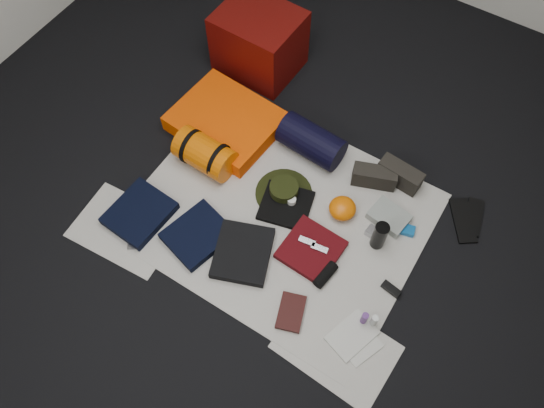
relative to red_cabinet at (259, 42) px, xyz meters
The scene contains 37 objects.
floor 1.19m from the red_cabinet, 51.74° to the right, with size 4.50×4.50×0.02m, color black.
newspaper_mat 1.19m from the red_cabinet, 51.74° to the right, with size 1.60×1.30×0.01m, color silver.
newspaper_sheet_front_left 1.49m from the red_cabinet, 89.00° to the right, with size 0.58×0.40×0.00m, color silver.
newspaper_sheet_front_right 1.99m from the red_cabinet, 45.91° to the right, with size 0.58×0.40×0.00m, color silver.
red_cabinet is the anchor object (origin of this frame).
sleeping_pad 0.59m from the red_cabinet, 78.97° to the right, with size 0.63×0.51×0.11m, color #F54C02.
stuff_sack 0.88m from the red_cabinet, 79.14° to the right, with size 0.21×0.21×0.35m, color #D25903.
sack_strap_left 0.87m from the red_cabinet, 85.70° to the right, with size 0.22×0.22×0.03m, color black.
sack_strap_right 0.90m from the red_cabinet, 72.86° to the right, with size 0.22×0.22×0.03m, color black.
navy_duffel 0.80m from the red_cabinet, 33.93° to the right, with size 0.21×0.21×0.40m, color black.
boonie_brim 1.06m from the red_cabinet, 49.47° to the right, with size 0.34×0.34×0.01m, color black.
boonie_crown 1.05m from the red_cabinet, 49.47° to the right, with size 0.17×0.17×0.07m, color black.
hiking_boot_left 1.18m from the red_cabinet, 22.05° to the right, with size 0.26×0.10×0.13m, color black.
hiking_boot_right 1.27m from the red_cabinet, 16.13° to the right, with size 0.27×0.10×0.13m, color black.
flip_flop_left 1.71m from the red_cabinet, 13.54° to the right, with size 0.11×0.29×0.02m, color black.
flip_flop_right 1.74m from the red_cabinet, 11.38° to the right, with size 0.09×0.25×0.01m, color black.
trousers_navy_a 1.37m from the red_cabinet, 88.03° to the right, with size 0.31×0.35×0.05m, color black.
trousers_navy_b 1.37m from the red_cabinet, 72.33° to the right, with size 0.29×0.34×0.05m, color black.
trousers_charcoal 1.44m from the red_cabinet, 61.13° to the right, with size 0.30×0.34×0.05m, color black.
black_tshirt 1.14m from the red_cabinet, 49.59° to the right, with size 0.29×0.27×0.03m, color black.
red_shirt 1.44m from the red_cabinet, 45.83° to the right, with size 0.30×0.30×0.04m, color #48070C.
orange_stuff_sack 1.26m from the red_cabinet, 35.09° to the right, with size 0.16×0.16×0.10m, color #D25903.
first_aid_pouch 1.43m from the red_cabinet, 25.73° to the right, with size 0.22×0.16×0.05m, color gray.
water_bottle 1.51m from the red_cabinet, 31.52° to the right, with size 0.08×0.08×0.20m, color black.
speaker 1.61m from the red_cabinet, 44.47° to the right, with size 0.06×0.06×0.16m, color black.
compact_camera 1.48m from the red_cabinet, 30.87° to the right, with size 0.10×0.06×0.04m, color #A5A5A9.
cyan_case 1.54m from the red_cabinet, 24.45° to the right, with size 0.10×0.06×0.03m, color #0F5492.
toiletry_purple 1.89m from the red_cabinet, 40.78° to the right, with size 0.04×0.04×0.11m, color #492067.
toiletry_clear 1.92m from the red_cabinet, 39.47° to the right, with size 0.03×0.03×0.10m, color #B1B6B1.
paperback_book 1.78m from the red_cabinet, 52.03° to the right, with size 0.13×0.20×0.03m, color black.
map_booklet 1.95m from the red_cabinet, 43.17° to the right, with size 0.17×0.25×0.01m, color beige.
map_printout 2.01m from the red_cabinet, 42.41° to the right, with size 0.15×0.19×0.01m, color beige.
sunglasses 1.79m from the red_cabinet, 34.05° to the right, with size 0.11×0.04×0.03m, color black.
key_cluster 1.54m from the red_cabinet, 85.03° to the right, with size 0.07×0.07×0.01m, color #A5A5A9.
tape_roll 1.13m from the red_cabinet, 47.81° to the right, with size 0.05×0.05×0.04m, color silver.
energy_bar_a 1.40m from the red_cabinet, 46.44° to the right, with size 0.10×0.04×0.01m, color #A5A5A9.
energy_bar_b 1.45m from the red_cabinet, 44.14° to the right, with size 0.10×0.04×0.01m, color #A5A5A9.
Camera 1 is at (0.72, -1.24, 2.73)m, focal length 35.00 mm.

